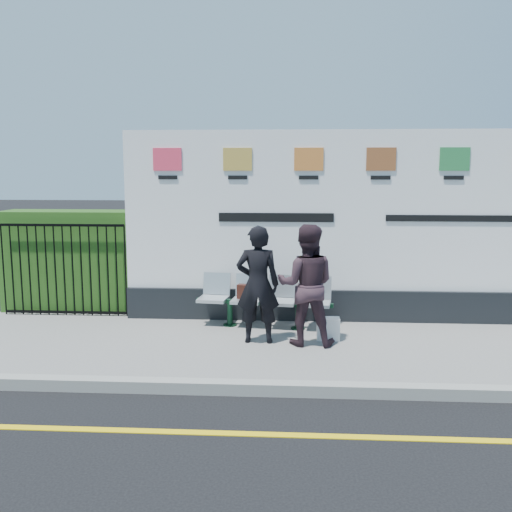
{
  "coord_description": "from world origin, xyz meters",
  "views": [
    {
      "loc": [
        -0.86,
        -5.14,
        2.53
      ],
      "look_at": [
        -1.38,
        3.16,
        1.25
      ],
      "focal_mm": 40.0,
      "sensor_mm": 36.0,
      "label": 1
    }
  ],
  "objects_px": {
    "billboard": "(378,240)",
    "woman_left": "(258,284)",
    "woman_right": "(306,285)",
    "bench": "(264,313)"
  },
  "relations": [
    {
      "from": "woman_right",
      "to": "woman_left",
      "type": "bearing_deg",
      "value": -0.36
    },
    {
      "from": "billboard",
      "to": "bench",
      "type": "relative_size",
      "value": 3.96
    },
    {
      "from": "billboard",
      "to": "woman_right",
      "type": "relative_size",
      "value": 4.8
    },
    {
      "from": "billboard",
      "to": "woman_right",
      "type": "xyz_separation_m",
      "value": [
        -1.15,
        -1.32,
        -0.47
      ]
    },
    {
      "from": "billboard",
      "to": "woman_left",
      "type": "bearing_deg",
      "value": -144.91
    },
    {
      "from": "billboard",
      "to": "woman_left",
      "type": "height_order",
      "value": "billboard"
    },
    {
      "from": "billboard",
      "to": "woman_right",
      "type": "distance_m",
      "value": 1.81
    },
    {
      "from": "woman_left",
      "to": "woman_right",
      "type": "relative_size",
      "value": 0.99
    },
    {
      "from": "billboard",
      "to": "woman_right",
      "type": "height_order",
      "value": "billboard"
    },
    {
      "from": "bench",
      "to": "woman_right",
      "type": "xyz_separation_m",
      "value": [
        0.62,
        -0.8,
        0.62
      ]
    }
  ]
}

